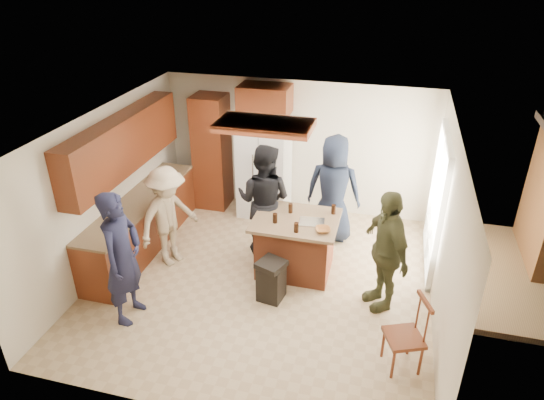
% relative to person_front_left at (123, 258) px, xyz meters
% --- Properties ---
extents(person_front_left, '(0.52, 0.70, 1.91)m').
position_rel_person_front_left_xyz_m(person_front_left, '(0.00, 0.00, 0.00)').
color(person_front_left, '#1A1B34').
rests_on(person_front_left, ground).
extents(person_behind_left, '(0.97, 0.66, 1.90)m').
position_rel_person_front_left_xyz_m(person_behind_left, '(1.36, 2.05, -0.01)').
color(person_behind_left, black).
rests_on(person_behind_left, ground).
extents(person_behind_right, '(0.94, 0.62, 1.89)m').
position_rel_person_front_left_xyz_m(person_behind_right, '(2.38, 2.73, -0.01)').
color(person_behind_right, black).
rests_on(person_behind_right, ground).
extents(person_side_right, '(1.00, 1.18, 1.80)m').
position_rel_person_front_left_xyz_m(person_side_right, '(3.33, 1.13, -0.05)').
color(person_side_right, '#414226').
rests_on(person_side_right, ground).
extents(person_counter, '(0.91, 1.19, 1.67)m').
position_rel_person_front_left_xyz_m(person_counter, '(0.00, 1.35, -0.12)').
color(person_counter, tan).
rests_on(person_counter, ground).
extents(left_cabinetry, '(0.64, 3.00, 2.30)m').
position_rel_person_front_left_xyz_m(left_cabinetry, '(-0.69, 1.61, 0.00)').
color(left_cabinetry, maroon).
rests_on(left_cabinetry, ground).
extents(back_wall_units, '(1.80, 0.60, 2.45)m').
position_rel_person_front_left_xyz_m(back_wall_units, '(0.22, 3.41, 0.42)').
color(back_wall_units, maroon).
rests_on(back_wall_units, ground).
extents(refrigerator, '(0.90, 0.76, 1.80)m').
position_rel_person_front_left_xyz_m(refrigerator, '(1.01, 3.33, -0.06)').
color(refrigerator, white).
rests_on(refrigerator, ground).
extents(kitchen_island, '(1.28, 1.03, 0.93)m').
position_rel_person_front_left_xyz_m(kitchen_island, '(1.98, 1.61, -0.48)').
color(kitchen_island, brown).
rests_on(kitchen_island, ground).
extents(island_items, '(0.90, 0.74, 0.15)m').
position_rel_person_front_left_xyz_m(island_items, '(2.22, 1.51, 0.02)').
color(island_items, silver).
rests_on(island_items, kitchen_island).
extents(trash_bin, '(0.47, 0.47, 0.63)m').
position_rel_person_front_left_xyz_m(trash_bin, '(1.79, 0.85, -0.64)').
color(trash_bin, black).
rests_on(trash_bin, ground).
extents(spindle_chair, '(0.55, 0.55, 0.99)m').
position_rel_person_front_left_xyz_m(spindle_chair, '(3.67, -0.00, -0.50)').
color(spindle_chair, maroon).
rests_on(spindle_chair, ground).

